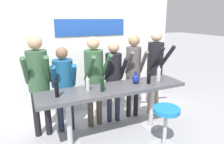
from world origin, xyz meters
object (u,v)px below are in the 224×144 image
tasting_table (114,95)px  person_right (155,62)px  bar_stool (166,122)px  person_center_right (133,66)px  wine_bottle_4 (102,83)px  decorative_vase (136,79)px  wine_bottle_2 (149,77)px  person_far_left (38,76)px  wine_bottle_1 (88,84)px  person_left (64,81)px  wine_bottle_3 (57,88)px  wine_bottle_0 (159,74)px  person_center_left (94,72)px  person_center (114,73)px

tasting_table → person_right: (1.20, 0.49, 0.36)m
bar_stool → person_right: (0.60, 1.16, 0.68)m
person_center_right → wine_bottle_4: 1.13m
person_right → decorative_vase: person_right is taller
bar_stool → wine_bottle_2: 0.83m
person_far_left → wine_bottle_4: person_far_left is taller
person_center_right → wine_bottle_2: person_center_right is taller
wine_bottle_1 → person_center_right: bearing=23.4°
person_far_left → decorative_vase: (1.61, -0.53, -0.11)m
person_left → tasting_table: bearing=-29.4°
wine_bottle_1 → wine_bottle_4: (0.21, -0.13, 0.02)m
person_center_right → person_right: size_ratio=0.96×
person_left → wine_bottle_2: bearing=-17.2°
wine_bottle_3 → wine_bottle_4: size_ratio=1.05×
decorative_vase → wine_bottle_0: bearing=-4.7°
person_right → wine_bottle_3: (-2.17, -0.52, -0.08)m
person_center_left → wine_bottle_1: bearing=-129.5°
wine_bottle_4 → person_center_right: bearing=33.5°
person_far_left → person_center_right: bearing=7.5°
person_center_left → person_left: bearing=166.1°
wine_bottle_3 → wine_bottle_2: bearing=-1.6°
person_far_left → person_center_right: size_ratio=1.03×
decorative_vase → wine_bottle_1: bearing=179.6°
person_far_left → decorative_vase: person_far_left is taller
person_left → person_center_right: person_center_right is taller
bar_stool → person_center: bearing=108.2°
person_center_right → decorative_vase: (-0.24, -0.50, -0.09)m
person_center → decorative_vase: (0.22, -0.47, -0.01)m
person_far_left → wine_bottle_2: size_ratio=7.01×
person_left → person_center: (0.97, -0.05, 0.05)m
person_far_left → wine_bottle_3: bearing=-62.1°
tasting_table → wine_bottle_1: bearing=175.9°
person_far_left → wine_bottle_2: (1.82, -0.63, -0.08)m
wine_bottle_4 → person_right: bearing=22.0°
tasting_table → wine_bottle_0: 0.95m
person_right → wine_bottle_2: person_right is taller
person_center_left → wine_bottle_1: (-0.28, -0.47, -0.04)m
person_far_left → decorative_vase: bearing=-9.8°
wine_bottle_3 → wine_bottle_0: bearing=0.5°
tasting_table → decorative_vase: 0.49m
wine_bottle_3 → wine_bottle_1: bearing=7.1°
person_far_left → wine_bottle_1: bearing=-28.1°
wine_bottle_1 → bar_stool: bearing=-33.2°
person_left → decorative_vase: 1.30m
person_left → wine_bottle_0: (1.66, -0.56, 0.09)m
tasting_table → person_center_left: person_center_left is taller
decorative_vase → wine_bottle_4: bearing=-170.2°
wine_bottle_0 → decorative_vase: (-0.47, 0.04, -0.05)m
person_center_left → wine_bottle_2: 1.01m
bar_stool → person_right: person_right is taller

